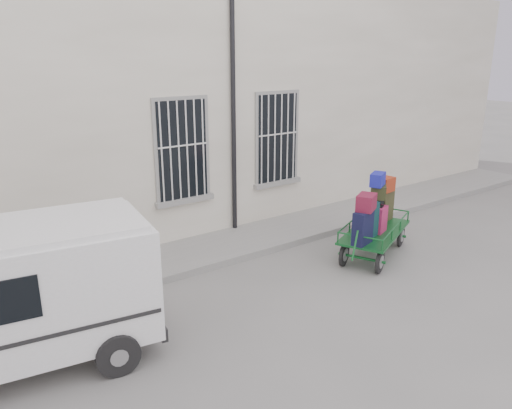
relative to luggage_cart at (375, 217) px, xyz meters
name	(u,v)px	position (x,y,z in m)	size (l,w,h in m)	color
ground	(278,285)	(-2.63, 0.06, -0.91)	(80.00, 80.00, 0.00)	slate
building	(149,106)	(-2.63, 5.55, 2.09)	(24.00, 5.15, 6.00)	beige
sidewalk	(218,248)	(-2.63, 2.26, -0.83)	(24.00, 1.70, 0.15)	gray
luggage_cart	(375,217)	(0.00, 0.00, 0.00)	(2.60, 1.83, 1.86)	black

